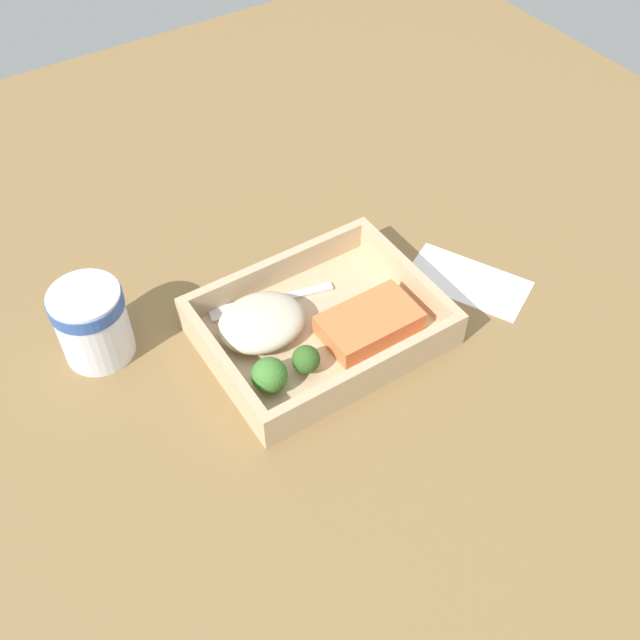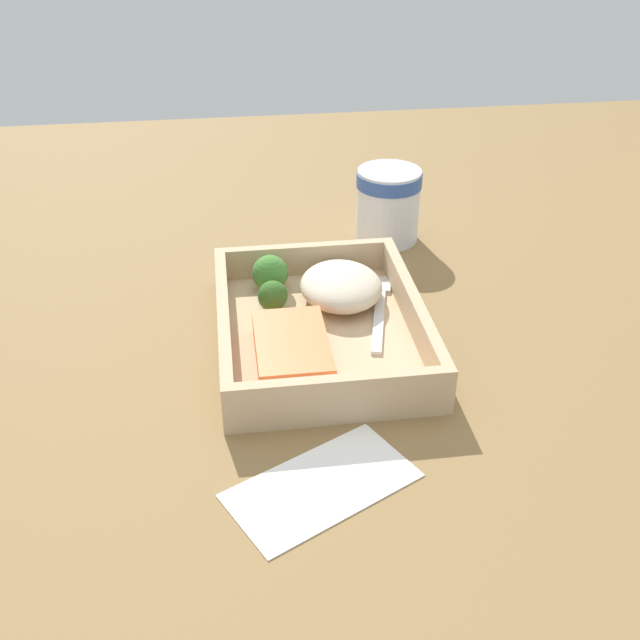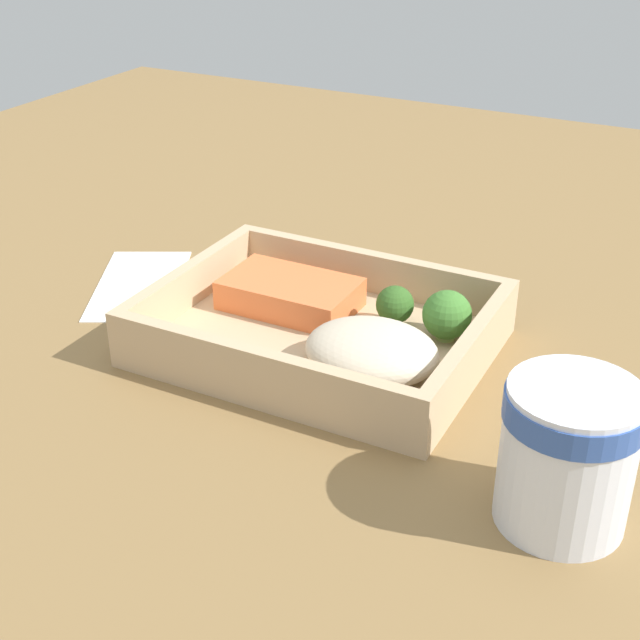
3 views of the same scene
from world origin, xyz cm
name	(u,v)px [view 3 (image 3 of 3)]	position (x,y,z in cm)	size (l,w,h in cm)	color
ground_plane	(320,358)	(0.00, 0.00, -1.00)	(160.00, 160.00, 2.00)	olive
takeout_tray	(320,342)	(0.00, 0.00, 0.60)	(27.50, 21.13, 1.20)	tan
tray_rim	(320,316)	(0.00, 0.00, 3.06)	(27.50, 21.13, 3.72)	tan
salmon_fillet	(290,294)	(-4.78, 3.47, 2.52)	(11.66, 7.12, 2.64)	orange
mashed_potatoes	(372,351)	(6.19, -3.22, 3.05)	(10.67, 9.14, 3.69)	beige
broccoli_floret_1	(395,305)	(4.83, 4.53, 3.15)	(3.27, 3.27, 3.66)	#7B9C56
broccoli_floret_2	(447,315)	(9.54, 4.43, 3.38)	(4.14, 4.14, 4.31)	#82A95B
fork	(320,385)	(3.71, -7.18, 1.42)	(15.73, 5.41, 0.44)	silver
paper_cup	(568,449)	(23.32, -12.20, 5.40)	(8.46, 8.46, 9.66)	white
receipt_slip	(140,284)	(-21.14, 2.75, 0.12)	(8.05, 15.44, 0.24)	white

